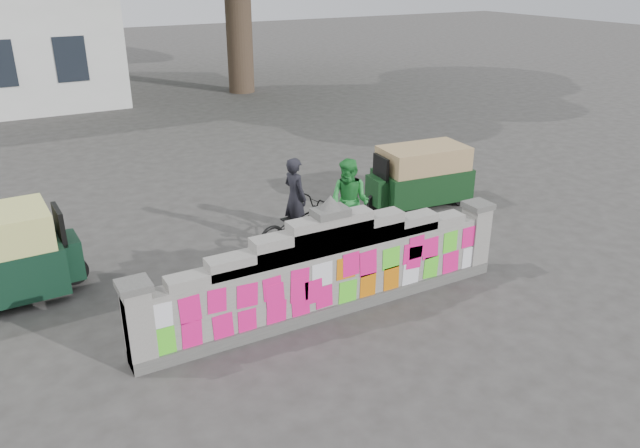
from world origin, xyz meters
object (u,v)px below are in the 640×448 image
object	(u,v)px
cyclist_rider	(295,209)
rickshaw_right	(420,175)
pedestrian	(350,202)
cyclist_bike	(296,225)

from	to	relation	value
cyclist_rider	rickshaw_right	distance (m)	3.66
rickshaw_right	pedestrian	bearing A→B (deg)	27.44
cyclist_bike	cyclist_rider	xyz separation A→B (m)	(0.00, 0.00, 0.33)
cyclist_rider	cyclist_bike	bearing A→B (deg)	-0.00
cyclist_bike	pedestrian	size ratio (longest dim) A/B	1.03
cyclist_rider	rickshaw_right	world-z (taller)	cyclist_rider
cyclist_bike	rickshaw_right	xyz separation A→B (m)	(3.59, 0.70, 0.24)
pedestrian	rickshaw_right	world-z (taller)	pedestrian
cyclist_bike	rickshaw_right	distance (m)	3.67
cyclist_bike	pedestrian	world-z (taller)	pedestrian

